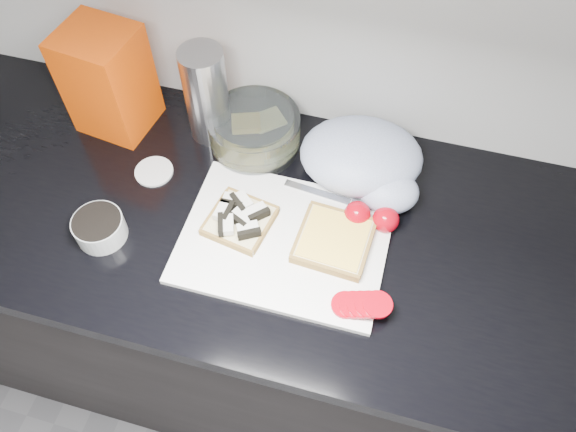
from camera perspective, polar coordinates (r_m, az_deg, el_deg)
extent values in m
cube|color=black|center=(1.56, -3.18, -9.43)|extent=(3.50, 0.60, 0.86)
cube|color=black|center=(1.17, -4.19, -0.18)|extent=(3.50, 0.64, 0.04)
cube|color=white|center=(1.10, -0.41, -2.52)|extent=(0.40, 0.30, 0.01)
cube|color=beige|center=(1.12, -4.90, -0.50)|extent=(0.14, 0.14, 0.02)
cube|color=silver|center=(1.13, -5.57, 1.61)|extent=(0.04, 0.02, 0.02)
cube|color=black|center=(1.13, -5.57, 1.61)|extent=(0.05, 0.01, 0.02)
cube|color=silver|center=(1.12, -4.58, 1.54)|extent=(0.05, 0.04, 0.02)
cube|color=black|center=(1.12, -4.58, 1.54)|extent=(0.04, 0.04, 0.02)
cube|color=silver|center=(1.11, -3.24, 0.48)|extent=(0.05, 0.05, 0.02)
cube|color=black|center=(1.11, -3.24, 0.48)|extent=(0.04, 0.04, 0.02)
cube|color=silver|center=(1.11, -6.66, 0.52)|extent=(0.03, 0.04, 0.02)
cube|color=black|center=(1.11, -6.66, 0.52)|extent=(0.01, 0.05, 0.02)
cube|color=silver|center=(1.10, -4.74, -0.14)|extent=(0.05, 0.04, 0.02)
cube|color=black|center=(1.10, -4.74, -0.14)|extent=(0.05, 0.03, 0.02)
cube|color=silver|center=(1.08, -4.09, -1.32)|extent=(0.05, 0.04, 0.02)
cube|color=black|center=(1.08, -4.09, -1.32)|extent=(0.04, 0.03, 0.02)
cube|color=silver|center=(1.09, -6.17, -0.87)|extent=(0.04, 0.05, 0.02)
cube|color=black|center=(1.09, -6.17, -0.87)|extent=(0.02, 0.05, 0.02)
cube|color=beige|center=(1.09, 4.69, -2.50)|extent=(0.15, 0.15, 0.02)
cube|color=#FFCF4B|center=(1.08, 4.72, -2.20)|extent=(0.13, 0.13, 0.00)
cylinder|color=#AA0311|center=(1.03, 5.87, -8.97)|extent=(0.07, 0.07, 0.01)
cylinder|color=#AA0311|center=(1.03, 6.67, -8.95)|extent=(0.07, 0.07, 0.01)
cylinder|color=#AA0311|center=(1.03, 7.48, -8.92)|extent=(0.06, 0.06, 0.01)
cylinder|color=#AA0311|center=(1.03, 8.29, -8.89)|extent=(0.06, 0.06, 0.01)
cylinder|color=#AA0311|center=(1.02, 9.10, -8.86)|extent=(0.06, 0.06, 0.01)
cube|color=#B3B3B7|center=(1.16, 3.00, 2.43)|extent=(0.14, 0.03, 0.00)
cube|color=#B3B3B7|center=(1.15, 8.03, 0.95)|extent=(0.07, 0.02, 0.01)
cylinder|color=#A9AEAE|center=(1.16, -18.58, -1.17)|extent=(0.10, 0.10, 0.05)
cylinder|color=black|center=(1.14, -18.85, -0.61)|extent=(0.10, 0.10, 0.01)
cylinder|color=silver|center=(1.24, -13.46, 4.42)|extent=(0.09, 0.09, 0.01)
cylinder|color=silver|center=(1.23, -3.42, 8.59)|extent=(0.20, 0.20, 0.08)
cube|color=#FFCF4B|center=(1.24, -4.18, 8.31)|extent=(0.07, 0.06, 0.04)
cube|color=#FDEF97|center=(1.26, -1.97, 8.38)|extent=(0.09, 0.09, 0.02)
cube|color=red|center=(1.29, -17.80, 12.99)|extent=(0.17, 0.16, 0.24)
cylinder|color=#A4A4A8|center=(1.22, -8.30, 12.09)|extent=(0.09, 0.09, 0.22)
ellipsoid|color=silver|center=(1.18, 7.44, 6.10)|extent=(0.28, 0.24, 0.11)
ellipsoid|color=silver|center=(1.15, 10.16, 2.50)|extent=(0.14, 0.12, 0.08)
sphere|color=#AA0311|center=(1.12, 7.05, 0.19)|extent=(0.05, 0.05, 0.05)
sphere|color=#AA0311|center=(1.12, 9.90, -0.37)|extent=(0.05, 0.05, 0.05)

